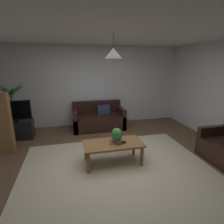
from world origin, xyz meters
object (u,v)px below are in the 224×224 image
tv_stand (16,130)px  book_on_table_1 (112,142)px  couch_under_window (99,120)px  book_on_table_2 (112,141)px  book_on_table_0 (111,143)px  remote_on_table_1 (122,142)px  remote_on_table_0 (121,142)px  potted_palm_corner (13,110)px  tv (13,111)px  coffee_table (113,146)px  potted_plant_on_table (117,136)px  pendant_lamp (113,53)px

tv_stand → book_on_table_1: bearing=-39.6°
couch_under_window → book_on_table_2: size_ratio=12.56×
book_on_table_0 → remote_on_table_1: 0.22m
book_on_table_1 → remote_on_table_0: book_on_table_1 is taller
book_on_table_0 → potted_palm_corner: (-2.33, 2.26, 0.25)m
book_on_table_2 → tv: size_ratio=0.14×
book_on_table_0 → book_on_table_1: 0.03m
book_on_table_1 → couch_under_window: bearing=87.8°
couch_under_window → potted_palm_corner: (-2.43, 0.12, 0.45)m
book_on_table_2 → remote_on_table_1: book_on_table_2 is taller
coffee_table → book_on_table_1: (-0.02, -0.01, 0.10)m
tv_stand → potted_plant_on_table: bearing=-38.7°
remote_on_table_0 → tv_stand: (-2.44, 1.86, -0.22)m
potted_palm_corner → pendant_lamp: 3.58m
book_on_table_2 → tv: bearing=140.7°
tv → pendant_lamp: bearing=-38.8°
couch_under_window → tv: (-2.33, -0.30, 0.51)m
book_on_table_1 → remote_on_table_1: 0.21m
coffee_table → book_on_table_2: book_on_table_2 is taller
book_on_table_2 → book_on_table_0: bearing=-173.8°
couch_under_window → tv: 2.41m
couch_under_window → potted_plant_on_table: size_ratio=4.92×
book_on_table_0 → potted_plant_on_table: 0.19m
book_on_table_0 → potted_plant_on_table: size_ratio=0.48×
potted_palm_corner → pendant_lamp: (2.37, -2.24, 1.46)m
coffee_table → pendant_lamp: size_ratio=2.65×
potted_palm_corner → tv: bearing=-76.8°
coffee_table → tv_stand: size_ratio=1.32×
potted_palm_corner → remote_on_table_0: bearing=-41.6°
couch_under_window → tv_stand: bearing=-173.3°
book_on_table_0 → tv: (-2.23, 1.84, 0.32)m
book_on_table_1 → remote_on_table_1: bearing=-5.8°
tv_stand → tv: tv is taller
book_on_table_0 → tv: size_ratio=0.17×
couch_under_window → coffee_table: (-0.06, -2.12, 0.11)m
remote_on_table_0 → remote_on_table_1: same height
remote_on_table_0 → remote_on_table_1: (0.01, -0.02, 0.00)m
coffee_table → remote_on_table_1: (0.18, -0.03, 0.08)m
book_on_table_1 → potted_palm_corner: bearing=136.1°
remote_on_table_1 → tv: tv is taller
potted_plant_on_table → pendant_lamp: size_ratio=0.71×
remote_on_table_0 → pendant_lamp: (-0.17, 0.01, 1.72)m
couch_under_window → pendant_lamp: (-0.06, -2.12, 1.91)m
coffee_table → potted_plant_on_table: size_ratio=3.73×
book_on_table_1 → pendant_lamp: size_ratio=0.32×
book_on_table_0 → remote_on_table_0: bearing=0.3°
couch_under_window → book_on_table_0: size_ratio=10.29×
book_on_table_0 → tv: 2.91m
couch_under_window → pendant_lamp: size_ratio=3.49×
couch_under_window → remote_on_table_0: (0.11, -2.14, 0.19)m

